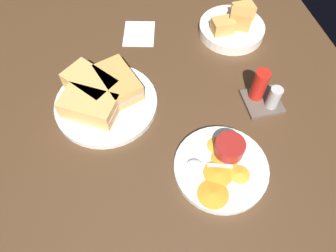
% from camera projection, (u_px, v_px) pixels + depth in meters
% --- Properties ---
extents(ground_plane, '(1.10, 1.10, 0.03)m').
position_uv_depth(ground_plane, '(154.00, 101.00, 0.82)').
color(ground_plane, '#4C331E').
extents(plate_sandwich_main, '(0.26, 0.26, 0.02)m').
position_uv_depth(plate_sandwich_main, '(106.00, 102.00, 0.79)').
color(plate_sandwich_main, silver).
rests_on(plate_sandwich_main, ground_plane).
extents(sandwich_half_near, '(0.15, 0.11, 0.05)m').
position_uv_depth(sandwich_half_near, '(118.00, 82.00, 0.78)').
color(sandwich_half_near, tan).
rests_on(sandwich_half_near, plate_sandwich_main).
extents(sandwich_half_far, '(0.15, 0.14, 0.05)m').
position_uv_depth(sandwich_half_far, '(91.00, 84.00, 0.78)').
color(sandwich_half_far, tan).
rests_on(sandwich_half_far, plate_sandwich_main).
extents(sandwich_half_extra, '(0.13, 0.15, 0.05)m').
position_uv_depth(sandwich_half_extra, '(89.00, 106.00, 0.74)').
color(sandwich_half_extra, tan).
rests_on(sandwich_half_extra, plate_sandwich_main).
extents(ramekin_dark_sauce, '(0.06, 0.06, 0.03)m').
position_uv_depth(ramekin_dark_sauce, '(85.00, 108.00, 0.75)').
color(ramekin_dark_sauce, navy).
rests_on(ramekin_dark_sauce, plate_sandwich_main).
extents(spoon_by_dark_ramekin, '(0.04, 0.10, 0.01)m').
position_uv_depth(spoon_by_dark_ramekin, '(105.00, 103.00, 0.77)').
color(spoon_by_dark_ramekin, silver).
rests_on(spoon_by_dark_ramekin, plate_sandwich_main).
extents(plate_chips_companion, '(0.21, 0.21, 0.02)m').
position_uv_depth(plate_chips_companion, '(221.00, 168.00, 0.69)').
color(plate_chips_companion, silver).
rests_on(plate_chips_companion, ground_plane).
extents(ramekin_light_gravy, '(0.07, 0.07, 0.04)m').
position_uv_depth(ramekin_light_gravy, '(230.00, 147.00, 0.69)').
color(ramekin_light_gravy, maroon).
rests_on(ramekin_light_gravy, plate_chips_companion).
extents(spoon_by_gravy_ramekin, '(0.04, 0.10, 0.01)m').
position_uv_depth(spoon_by_gravy_ramekin, '(201.00, 164.00, 0.68)').
color(spoon_by_gravy_ramekin, silver).
rests_on(spoon_by_gravy_ramekin, plate_chips_companion).
extents(plantain_chip_scatter, '(0.19, 0.15, 0.01)m').
position_uv_depth(plantain_chip_scatter, '(222.00, 168.00, 0.68)').
color(plantain_chip_scatter, orange).
rests_on(plantain_chip_scatter, plate_chips_companion).
extents(bread_basket_rear, '(0.19, 0.19, 0.08)m').
position_uv_depth(bread_basket_rear, '(233.00, 27.00, 0.92)').
color(bread_basket_rear, silver).
rests_on(bread_basket_rear, ground_plane).
extents(condiment_caddy, '(0.09, 0.09, 0.10)m').
position_uv_depth(condiment_caddy, '(263.00, 93.00, 0.77)').
color(condiment_caddy, brown).
rests_on(condiment_caddy, ground_plane).
extents(paper_napkin_folded, '(0.13, 0.11, 0.00)m').
position_uv_depth(paper_napkin_folded, '(139.00, 33.00, 0.94)').
color(paper_napkin_folded, white).
rests_on(paper_napkin_folded, ground_plane).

